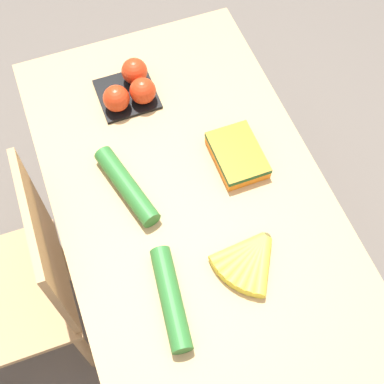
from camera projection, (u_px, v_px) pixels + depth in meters
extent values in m
plane|color=#665B51|center=(192.00, 286.00, 2.16)|extent=(12.00, 12.00, 0.00)
cube|color=tan|center=(192.00, 200.00, 1.51)|extent=(1.33, 0.75, 0.03)
cylinder|color=tan|center=(213.00, 97.00, 2.17)|extent=(0.06, 0.06, 0.73)
cylinder|color=tan|center=(60.00, 142.00, 2.06)|extent=(0.06, 0.06, 0.73)
cube|color=tan|center=(6.00, 296.00, 1.68)|extent=(0.43, 0.41, 0.03)
cube|color=tan|center=(47.00, 248.00, 1.50)|extent=(0.39, 0.03, 0.46)
cylinder|color=tan|center=(61.00, 257.00, 1.99)|extent=(0.04, 0.04, 0.43)
cylinder|color=tan|center=(85.00, 349.00, 1.82)|extent=(0.04, 0.04, 0.43)
sphere|color=brown|center=(265.00, 239.00, 1.42)|extent=(0.03, 0.03, 0.03)
cylinder|color=yellow|center=(238.00, 250.00, 1.40)|extent=(0.05, 0.16, 0.04)
cylinder|color=yellow|center=(241.00, 254.00, 1.39)|extent=(0.07, 0.16, 0.04)
cylinder|color=yellow|center=(244.00, 258.00, 1.39)|extent=(0.10, 0.16, 0.04)
cylinder|color=yellow|center=(248.00, 261.00, 1.38)|extent=(0.12, 0.15, 0.04)
cylinder|color=yellow|center=(252.00, 264.00, 1.38)|extent=(0.13, 0.14, 0.04)
cylinder|color=yellow|center=(257.00, 265.00, 1.38)|extent=(0.15, 0.13, 0.04)
cylinder|color=yellow|center=(262.00, 267.00, 1.38)|extent=(0.16, 0.11, 0.04)
cube|color=black|center=(127.00, 94.00, 1.67)|extent=(0.18, 0.18, 0.01)
sphere|color=red|center=(143.00, 91.00, 1.62)|extent=(0.08, 0.08, 0.08)
sphere|color=red|center=(134.00, 71.00, 1.65)|extent=(0.08, 0.08, 0.08)
sphere|color=red|center=(116.00, 98.00, 1.60)|extent=(0.08, 0.08, 0.08)
cube|color=orange|center=(237.00, 155.00, 1.54)|extent=(0.18, 0.13, 0.04)
cube|color=#19471E|center=(238.00, 152.00, 1.53)|extent=(0.19, 0.13, 0.02)
cylinder|color=#2D702D|center=(171.00, 298.00, 1.33)|extent=(0.27, 0.09, 0.05)
cylinder|color=#2D702D|center=(127.00, 186.00, 1.48)|extent=(0.27, 0.12, 0.05)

